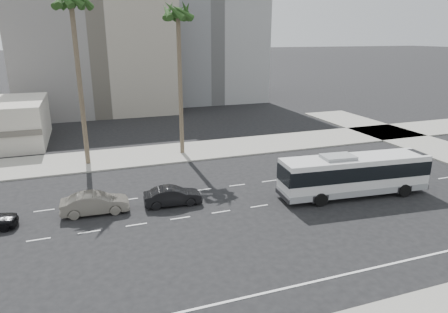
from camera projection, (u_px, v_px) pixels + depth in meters
name	position (u px, v px, depth m)	size (l,w,h in m)	color
ground	(295.00, 201.00, 30.17)	(700.00, 700.00, 0.00)	black
sidewalk_north	(226.00, 148.00, 44.11)	(120.00, 7.00, 0.15)	gray
midrise_beige_west	(96.00, 55.00, 64.21)	(24.00, 18.00, 18.00)	gray
midrise_gray_center	(201.00, 30.00, 75.70)	(20.00, 20.00, 26.00)	slate
highrise_far	(202.00, 8.00, 277.72)	(22.00, 22.00, 60.00)	slate
city_bus	(354.00, 174.00, 30.73)	(12.05, 3.70, 3.41)	silver
car_a	(173.00, 196.00, 29.29)	(4.24, 1.48, 1.40)	black
car_b	(95.00, 203.00, 27.86)	(4.66, 1.62, 1.54)	slate
palm_near	(178.00, 16.00, 37.96)	(4.54, 4.54, 15.30)	brown
palm_mid	(71.00, 4.00, 34.24)	(5.29, 5.29, 16.34)	brown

